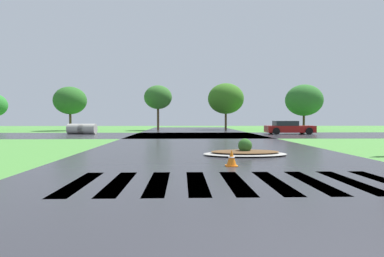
{
  "coord_description": "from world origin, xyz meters",
  "views": [
    {
      "loc": [
        -1.25,
        -2.51,
        1.49
      ],
      "look_at": [
        -0.77,
        12.77,
        1.0
      ],
      "focal_mm": 30.15,
      "sensor_mm": 36.0,
      "label": 1
    }
  ],
  "objects_px": {
    "drainage_pipe_stack": "(82,129)",
    "car_silver_hatch": "(289,128)",
    "median_island": "(245,152)",
    "traffic_cone": "(232,158)"
  },
  "relations": [
    {
      "from": "drainage_pipe_stack",
      "to": "traffic_cone",
      "type": "distance_m",
      "value": 23.27
    },
    {
      "from": "drainage_pipe_stack",
      "to": "median_island",
      "type": "bearing_deg",
      "value": -55.97
    },
    {
      "from": "median_island",
      "to": "traffic_cone",
      "type": "relative_size",
      "value": 6.48
    },
    {
      "from": "drainage_pipe_stack",
      "to": "car_silver_hatch",
      "type": "bearing_deg",
      "value": -1.41
    },
    {
      "from": "median_island",
      "to": "drainage_pipe_stack",
      "type": "relative_size",
      "value": 1.23
    },
    {
      "from": "median_island",
      "to": "drainage_pipe_stack",
      "type": "height_order",
      "value": "drainage_pipe_stack"
    },
    {
      "from": "car_silver_hatch",
      "to": "traffic_cone",
      "type": "xyz_separation_m",
      "value": [
        -8.5,
        -20.07,
        -0.34
      ]
    },
    {
      "from": "median_island",
      "to": "drainage_pipe_stack",
      "type": "xyz_separation_m",
      "value": [
        -11.91,
        17.64,
        0.35
      ]
    },
    {
      "from": "car_silver_hatch",
      "to": "traffic_cone",
      "type": "bearing_deg",
      "value": -111.21
    },
    {
      "from": "drainage_pipe_stack",
      "to": "traffic_cone",
      "type": "bearing_deg",
      "value": -62.03
    }
  ]
}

